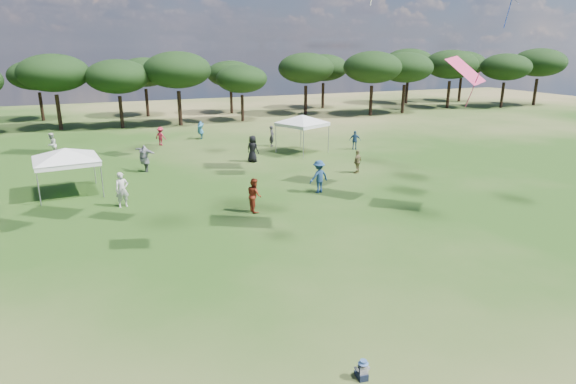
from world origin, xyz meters
name	(u,v)px	position (x,y,z in m)	size (l,w,h in m)	color
tree_line	(164,71)	(2.39, 47.41, 5.42)	(108.78, 17.63, 7.77)	black
tent_left	(65,150)	(-6.90, 21.63, 2.52)	(6.67, 6.67, 2.95)	gray
tent_right	(302,116)	(9.67, 26.73, 2.86)	(5.69, 5.69, 3.29)	gray
toddler	(363,370)	(0.38, 1.60, 0.25)	(0.39, 0.42, 0.55)	black
festival_crowd	(149,159)	(-2.11, 24.96, 0.89)	(29.17, 22.43, 1.93)	#AD1C35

